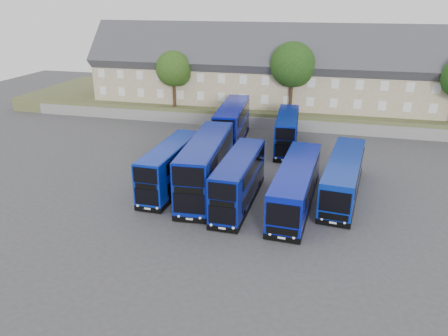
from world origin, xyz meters
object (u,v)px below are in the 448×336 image
at_px(tree_mid, 294,66).
at_px(coach_east_a, 296,186).
at_px(dd_front_mid, 206,167).
at_px(tree_west, 175,70).
at_px(dd_front_left, 171,168).

bearing_deg(tree_mid, coach_east_a, -82.92).
height_order(coach_east_a, tree_mid, tree_mid).
xyz_separation_m(dd_front_mid, tree_west, (-10.97, 22.31, 4.67)).
distance_m(dd_front_left, dd_front_mid, 3.34).
height_order(dd_front_mid, coach_east_a, dd_front_mid).
height_order(dd_front_left, tree_mid, tree_mid).
distance_m(dd_front_left, tree_mid, 25.13).
height_order(dd_front_left, tree_west, tree_west).
xyz_separation_m(dd_front_left, coach_east_a, (11.28, -0.64, -0.28)).
relative_size(dd_front_left, dd_front_mid, 0.84).
relative_size(dd_front_left, tree_west, 1.35).
xyz_separation_m(coach_east_a, tree_west, (-18.93, 23.06, 5.33)).
distance_m(dd_front_mid, tree_mid, 24.04).
relative_size(dd_front_left, coach_east_a, 0.80).
bearing_deg(tree_mid, dd_front_mid, -102.44).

